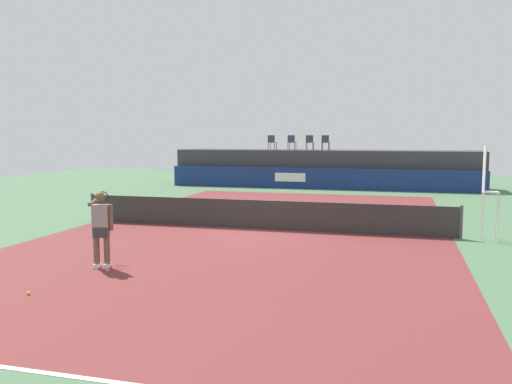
# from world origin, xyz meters

# --- Properties ---
(ground_plane) EXTENTS (48.00, 48.00, 0.00)m
(ground_plane) POSITION_xyz_m (0.00, 3.00, 0.00)
(ground_plane) COLOR #4C704C
(court_inner) EXTENTS (12.00, 22.00, 0.00)m
(court_inner) POSITION_xyz_m (0.00, 0.00, 0.00)
(court_inner) COLOR maroon
(court_inner) RESTS_ON ground
(line_near_baseline) EXTENTS (12.00, 0.10, 0.00)m
(line_near_baseline) POSITION_xyz_m (0.00, -10.95, 0.01)
(line_near_baseline) COLOR white
(line_near_baseline) RESTS_ON court_inner
(sponsor_wall) EXTENTS (18.00, 0.22, 1.20)m
(sponsor_wall) POSITION_xyz_m (-0.01, 13.50, 0.60)
(sponsor_wall) COLOR navy
(sponsor_wall) RESTS_ON ground
(spectator_platform) EXTENTS (18.00, 2.80, 2.20)m
(spectator_platform) POSITION_xyz_m (0.00, 15.30, 1.10)
(spectator_platform) COLOR #38383D
(spectator_platform) RESTS_ON ground
(spectator_chair_far_left) EXTENTS (0.48, 0.48, 0.89)m
(spectator_chair_far_left) POSITION_xyz_m (-3.20, 14.97, 2.69)
(spectator_chair_far_left) COLOR #2D3D56
(spectator_chair_far_left) RESTS_ON spectator_platform
(spectator_chair_left) EXTENTS (0.46, 0.46, 0.89)m
(spectator_chair_left) POSITION_xyz_m (-2.00, 15.15, 2.69)
(spectator_chair_left) COLOR #2D3D56
(spectator_chair_left) RESTS_ON spectator_platform
(spectator_chair_center) EXTENTS (0.45, 0.45, 0.89)m
(spectator_chair_center) POSITION_xyz_m (-0.87, 15.01, 2.69)
(spectator_chair_center) COLOR #2D3D56
(spectator_chair_center) RESTS_ON spectator_platform
(spectator_chair_right) EXTENTS (0.45, 0.45, 0.89)m
(spectator_chair_right) POSITION_xyz_m (0.08, 14.98, 2.69)
(spectator_chair_right) COLOR #2D3D56
(spectator_chair_right) RESTS_ON spectator_platform
(umpire_chair) EXTENTS (0.44, 0.44, 2.76)m
(umpire_chair) POSITION_xyz_m (6.87, 0.00, 1.59)
(umpire_chair) COLOR white
(umpire_chair) RESTS_ON ground
(tennis_net) EXTENTS (12.40, 0.02, 0.95)m
(tennis_net) POSITION_xyz_m (0.00, 0.00, 0.47)
(tennis_net) COLOR #2D2D2D
(tennis_net) RESTS_ON ground
(net_post_near) EXTENTS (0.10, 0.10, 1.00)m
(net_post_near) POSITION_xyz_m (-6.20, 0.00, 0.50)
(net_post_near) COLOR #4C4C51
(net_post_near) RESTS_ON ground
(net_post_far) EXTENTS (0.10, 0.10, 1.00)m
(net_post_far) POSITION_xyz_m (6.20, 0.00, 0.50)
(net_post_far) COLOR #4C4C51
(net_post_far) RESTS_ON ground
(tennis_player) EXTENTS (0.91, 1.11, 1.77)m
(tennis_player) POSITION_xyz_m (-2.22, -5.86, 0.96)
(tennis_player) COLOR white
(tennis_player) RESTS_ON court_inner
(tennis_ball) EXTENTS (0.07, 0.07, 0.07)m
(tennis_ball) POSITION_xyz_m (-2.44, -8.14, 0.04)
(tennis_ball) COLOR #D8EA33
(tennis_ball) RESTS_ON court_inner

